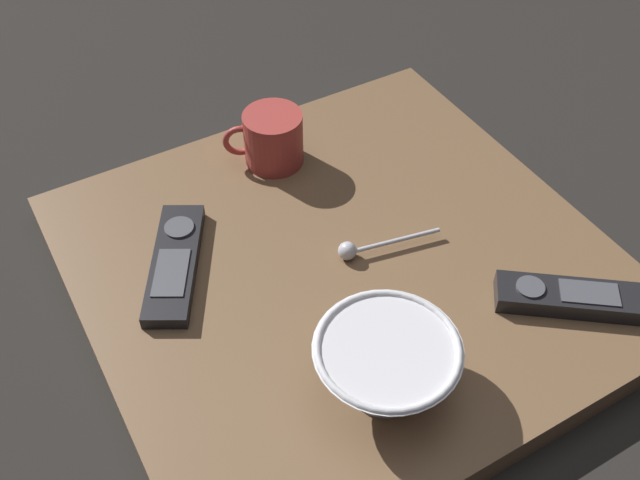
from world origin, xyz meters
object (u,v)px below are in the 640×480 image
(tv_remote_near, at_px, (175,263))
(cereal_bowl, at_px, (386,364))
(teaspoon, at_px, (360,250))
(coffee_mug, at_px, (272,139))
(tv_remote_far, at_px, (568,297))

(tv_remote_near, bearing_deg, cereal_bowl, -154.05)
(cereal_bowl, distance_m, teaspoon, 0.20)
(cereal_bowl, xyz_separation_m, coffee_mug, (0.41, -0.07, -0.00))
(coffee_mug, distance_m, tv_remote_far, 0.46)
(coffee_mug, bearing_deg, teaspoon, -177.75)
(tv_remote_far, bearing_deg, coffee_mug, 24.01)
(cereal_bowl, distance_m, tv_remote_far, 0.26)
(cereal_bowl, height_order, tv_remote_near, cereal_bowl)
(cereal_bowl, height_order, tv_remote_far, cereal_bowl)
(tv_remote_near, bearing_deg, teaspoon, -115.00)
(teaspoon, relative_size, tv_remote_far, 0.81)
(teaspoon, distance_m, tv_remote_near, 0.24)
(coffee_mug, height_order, tv_remote_near, coffee_mug)
(tv_remote_far, bearing_deg, tv_remote_near, 53.25)
(coffee_mug, height_order, tv_remote_far, coffee_mug)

